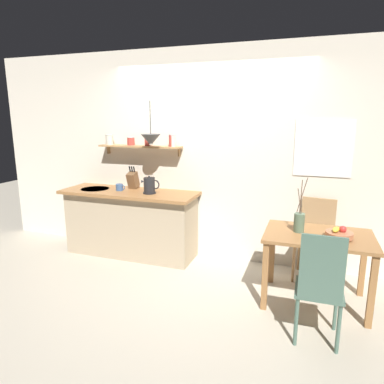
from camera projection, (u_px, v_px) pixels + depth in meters
ground_plane at (193, 274)px, 4.14m from camera, size 14.00×14.00×0.00m
back_wall at (225, 157)px, 4.38m from camera, size 6.80×0.11×2.70m
kitchen_counter at (131, 222)px, 4.66m from camera, size 1.83×0.63×0.89m
wall_shelf at (141, 143)px, 4.56m from camera, size 1.17×0.20×0.29m
dining_table at (318, 245)px, 3.39m from camera, size 1.03×0.70×0.72m
dining_chair_near at (320, 285)px, 2.77m from camera, size 0.38×0.39×0.98m
dining_chair_far at (316, 235)px, 3.98m from camera, size 0.48×0.47×0.93m
fruit_bowl at (339, 234)px, 3.25m from camera, size 0.25×0.25×0.12m
twig_vase at (299, 222)px, 3.42m from camera, size 0.11×0.10×0.56m
electric_kettle at (150, 186)px, 4.38m from camera, size 0.25×0.17×0.23m
knife_block at (133, 180)px, 4.66m from camera, size 0.12×0.18×0.31m
coffee_mug_by_sink at (120, 187)px, 4.57m from camera, size 0.13×0.10×0.09m
pendant_lamp at (151, 140)px, 4.26m from camera, size 0.25×0.25×0.54m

